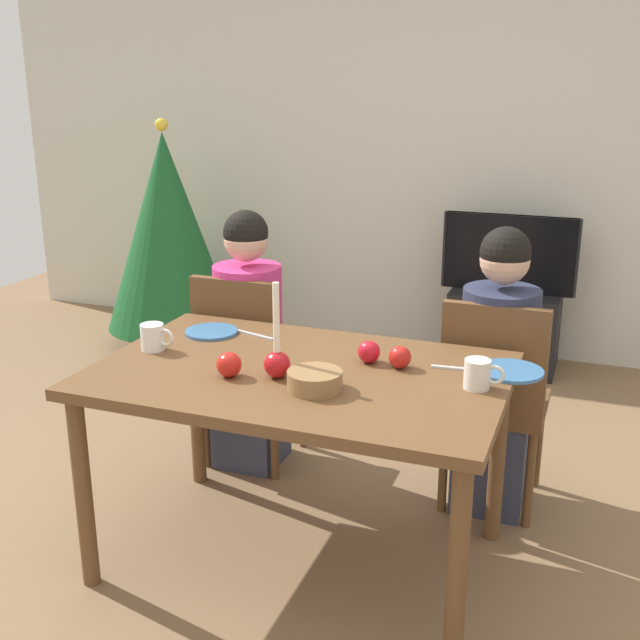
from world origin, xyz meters
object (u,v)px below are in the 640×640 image
object	(u,v)px
chair_left	(246,359)
apple_by_left_plate	(229,365)
chair_right	(494,393)
christmas_tree	(168,232)
apple_by_right_mug	(369,352)
mug_left	(154,337)
tv_stand	(504,329)
mug_right	(478,374)
plate_left	(211,332)
person_left_child	(249,345)
apple_near_candle	(400,357)
plate_right	(511,371)
bowl_walnuts	(315,380)
candle_centerpiece	(277,358)
tv	(509,254)
person_right_child	(496,377)
dining_table	(300,392)

from	to	relation	value
chair_left	apple_by_left_plate	xyz separation A→B (m)	(0.31, -0.75, 0.28)
chair_right	christmas_tree	xyz separation A→B (m)	(-2.28, 1.33, 0.25)
apple_by_right_mug	mug_left	bearing A→B (deg)	-169.16
chair_right	tv_stand	xyz separation A→B (m)	(-0.18, 1.69, -0.27)
mug_right	plate_left	bearing A→B (deg)	169.49
person_left_child	plate_left	xyz separation A→B (m)	(0.03, -0.39, 0.19)
christmas_tree	apple_by_right_mug	world-z (taller)	christmas_tree
apple_near_candle	christmas_tree	bearing A→B (deg)	138.10
chair_right	plate_right	distance (m)	0.46
chair_right	bowl_walnuts	distance (m)	0.93
christmas_tree	plate_right	xyz separation A→B (m)	(2.38, -1.71, -0.01)
chair_left	christmas_tree	distance (m)	1.81
christmas_tree	candle_centerpiece	bearing A→B (deg)	-50.90
tv	plate_right	size ratio (longest dim) A/B	3.57
mug_right	plate_right	bearing A→B (deg)	65.35
plate_left	apple_by_right_mug	distance (m)	0.68
bowl_walnuts	apple_near_candle	size ratio (longest dim) A/B	2.29
plate_right	bowl_walnuts	distance (m)	0.68
person_left_child	christmas_tree	world-z (taller)	christmas_tree
apple_near_candle	apple_by_left_plate	xyz separation A→B (m)	(-0.51, -0.28, 0.00)
chair_left	christmas_tree	xyz separation A→B (m)	(-1.19, 1.33, 0.25)
apple_by_right_mug	person_right_child	bearing A→B (deg)	51.89
person_left_child	bowl_walnuts	distance (m)	1.02
apple_near_candle	apple_by_right_mug	distance (m)	0.12
mug_left	mug_right	size ratio (longest dim) A/B	1.00
tv	plate_left	bearing A→B (deg)	-113.14
plate_right	apple_by_left_plate	size ratio (longest dim) A/B	2.59
mug_left	tv	bearing A→B (deg)	66.85
tv_stand	christmas_tree	xyz separation A→B (m)	(-2.10, -0.36, 0.52)
person_left_child	candle_centerpiece	size ratio (longest dim) A/B	3.59
person_right_child	mug_left	bearing A→B (deg)	-151.22
tv_stand	mug_left	xyz separation A→B (m)	(-0.98, -2.30, 0.56)
person_left_child	christmas_tree	size ratio (longest dim) A/B	0.80
tv	bowl_walnuts	xyz separation A→B (m)	(-0.29, -2.45, 0.07)
candle_centerpiece	plate_left	bearing A→B (deg)	141.83
apple_by_left_plate	plate_right	bearing A→B (deg)	22.74
tv	plate_right	world-z (taller)	tv
tv_stand	bowl_walnuts	world-z (taller)	bowl_walnuts
person_right_child	mug_right	xyz separation A→B (m)	(0.01, -0.59, 0.23)
person_left_child	mug_left	xyz separation A→B (m)	(-0.07, -0.64, 0.23)
apple_by_left_plate	apple_by_right_mug	distance (m)	0.49
person_right_child	bowl_walnuts	size ratio (longest dim) A/B	6.55
plate_left	plate_right	bearing A→B (deg)	-1.00
chair_right	plate_left	size ratio (longest dim) A/B	4.38
plate_right	apple_by_left_plate	xyz separation A→B (m)	(-0.88, -0.37, 0.04)
plate_left	apple_near_candle	world-z (taller)	apple_near_candle
person_right_child	apple_by_right_mug	bearing A→B (deg)	-128.11
tv_stand	mug_right	xyz separation A→B (m)	(0.19, -2.25, 0.56)
dining_table	bowl_walnuts	xyz separation A→B (m)	(0.11, -0.15, 0.11)
christmas_tree	person_left_child	bearing A→B (deg)	-47.53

